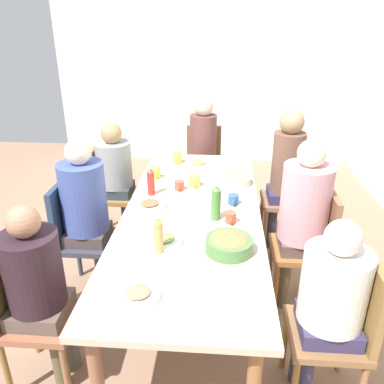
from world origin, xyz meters
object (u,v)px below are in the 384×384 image
Objects in this scene: dining_table at (192,219)px; cup_0 at (179,185)px; plate_0 at (150,204)px; person_3 at (38,283)px; person_1 at (303,210)px; chair_3 at (27,307)px; bowl_0 at (235,179)px; person_4 at (116,171)px; chair_5 at (293,194)px; bottle_1 at (216,203)px; plate_3 at (164,239)px; plate_2 at (198,163)px; bottle_0 at (159,235)px; person_5 at (286,169)px; person_0 at (203,145)px; cup_5 at (195,181)px; person_6 at (330,297)px; bowl_1 at (229,244)px; cup_3 at (231,218)px; cup_1 at (233,200)px; cup_4 at (156,173)px; person_2 at (86,205)px; chair_6 at (343,325)px; plate_1 at (138,294)px; bottle_2 at (151,182)px; chair_2 at (78,233)px; chair_4 at (108,188)px; cup_2 at (177,158)px; chair_1 at (311,242)px.

cup_0 is (-0.37, -0.13, 0.10)m from dining_table.
person_3 is at bearing -27.21° from plate_0.
person_1 is (-0.00, 0.77, 0.10)m from dining_table.
chair_3 is 3.42× the size of bowl_0.
person_4 is 1.64m from chair_5.
plate_3 is at bearing -44.59° from bottle_1.
plate_2 is 1.08× the size of bottle_0.
person_5 is at bearing 135.42° from chair_3.
person_0 reaches higher than cup_5.
person_0 is 10.14× the size of cup_5.
plate_0 is (-0.88, -1.09, 0.05)m from person_6.
bottle_0 is (1.08, -0.47, 0.07)m from bowl_0.
person_0 is (-1.53, 0.00, 0.08)m from dining_table.
plate_3 is at bearing -5.29° from plate_2.
cup_0 is (-0.87, -0.39, -0.01)m from bowl_1.
person_3 is 4.74× the size of plate_0.
cup_3 is 0.87× the size of cup_5.
bottle_0 is (0.12, -0.01, 0.10)m from plate_3.
cup_1 is 1.07× the size of cup_4.
person_3 is at bearing -22.93° from plate_2.
chair_6 is (0.83, 1.63, -0.23)m from person_2.
dining_table is 0.59m from bottle_0.
person_1 reaches higher than plate_2.
cup_5 is at bearing -161.67° from bottle_1.
chair_6 is 1.57m from cup_5.
plate_1 is (0.94, -0.19, 0.08)m from dining_table.
bottle_2 is at bearing -134.58° from person_6.
bottle_2 is at bearing -63.43° from cup_0.
bowl_1 is (0.50, 0.26, 0.12)m from dining_table.
person_3 is at bearing -64.92° from bottle_0.
person_0 is 2.48m from person_3.
person_3 reaches higher than cup_4.
cup_5 is (-0.45, 0.85, 0.26)m from chair_2.
plate_0 is at bearing -52.89° from bowl_0.
chair_3 is 3.22× the size of bowl_1.
person_2 reaches higher than plate_2.
cup_0 is at bearing 54.36° from person_4.
person_4 is at bearing -155.67° from bottle_0.
dining_table is at bearing 1.60° from cup_5.
chair_6 is 3.22× the size of bowl_1.
chair_4 is at bearing -90.00° from person_5.
person_2 is at bearing -58.64° from bottle_2.
chair_3 is 7.31× the size of cup_5.
person_3 reaches higher than cup_2.
chair_4 and chair_5 have the same top height.
chair_4 is at bearing -173.86° from person_2.
cup_3 is at bearing 70.68° from plate_0.
cup_0 is at bearing -69.45° from bowl_0.
person_2 reaches higher than cup_4.
chair_1 is 0.71× the size of person_1.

